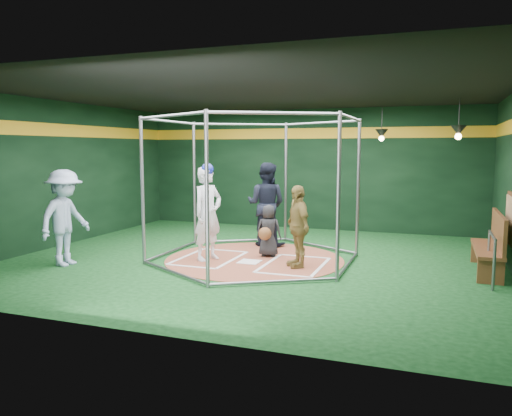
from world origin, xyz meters
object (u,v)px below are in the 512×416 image
(visitor_leopard, at_px, (298,226))
(dugout_bench, at_px, (492,243))
(batter_figure, at_px, (208,212))
(umpire, at_px, (266,204))

(visitor_leopard, bearing_deg, dugout_bench, 66.62)
(batter_figure, height_order, dugout_bench, batter_figure)
(batter_figure, bearing_deg, visitor_leopard, 0.99)
(umpire, distance_m, dugout_bench, 5.04)
(batter_figure, distance_m, visitor_leopard, 1.96)
(batter_figure, xyz_separation_m, umpire, (0.64, 1.93, -0.00))
(umpire, bearing_deg, visitor_leopard, 125.75)
(dugout_bench, bearing_deg, batter_figure, -171.29)
(batter_figure, xyz_separation_m, visitor_leopard, (1.95, 0.03, -0.19))
(batter_figure, distance_m, umpire, 2.03)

